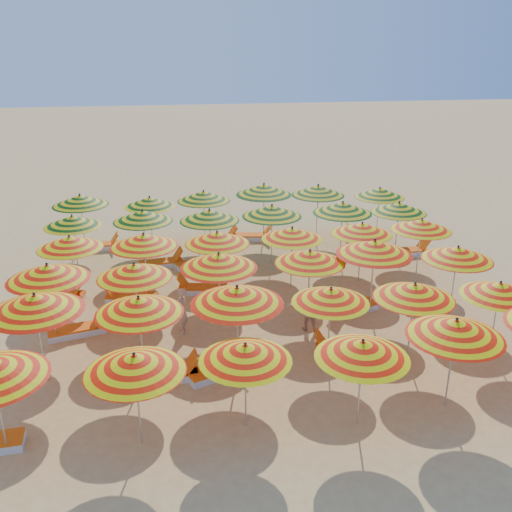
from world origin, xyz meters
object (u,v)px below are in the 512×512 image
lounger_3 (344,351)px  lounger_14 (252,236)px  umbrella_23 (421,225)px  umbrella_29 (399,208)px  umbrella_15 (310,257)px  beachgoer_a (181,311)px  umbrella_19 (144,241)px  umbrella_32 (204,196)px  umbrella_6 (35,303)px  umbrella_25 (143,216)px  umbrella_22 (362,229)px  lounger_10 (198,263)px  umbrella_26 (209,215)px  lounger_11 (408,252)px  umbrella_34 (318,190)px  umbrella_35 (380,193)px  lounger_9 (162,263)px  lounger_2 (220,370)px  umbrella_14 (219,261)px  umbrella_18 (70,242)px  lounger_5 (351,307)px  umbrella_3 (362,349)px  beachgoer_b (309,309)px  umbrella_7 (139,306)px  umbrella_21 (292,233)px  lounger_15 (363,234)px  umbrella_24 (72,221)px  umbrella_1 (135,364)px  umbrella_12 (48,272)px  umbrella_30 (80,200)px  umbrella_8 (237,296)px  lounger_8 (201,289)px  umbrella_13 (134,271)px  umbrella_33 (264,190)px  umbrella_9 (331,296)px  lounger_4 (78,330)px  lounger_12 (99,246)px  lounger_7 (130,297)px  umbrella_17 (458,253)px  umbrella_20 (217,238)px  umbrella_27 (272,211)px  lounger_6 (61,297)px  umbrella_4 (456,329)px  umbrella_31 (150,202)px

lounger_3 → lounger_14: size_ratio=1.01×
umbrella_23 → umbrella_29: bearing=89.5°
umbrella_15 → beachgoer_a: size_ratio=1.77×
umbrella_19 → umbrella_32: size_ratio=0.93×
umbrella_6 → umbrella_25: 7.92m
umbrella_22 → lounger_10: size_ratio=1.57×
umbrella_26 → lounger_11: 8.46m
umbrella_22 → umbrella_29: 3.22m
umbrella_34 → umbrella_32: bearing=179.4°
umbrella_35 → lounger_9: 10.04m
lounger_2 → umbrella_14: bearing=62.4°
umbrella_18 → lounger_5: umbrella_18 is taller
umbrella_3 → beachgoer_a: 6.55m
lounger_11 → beachgoer_b: size_ratio=1.29×
umbrella_7 → umbrella_21: 7.30m
lounger_15 → umbrella_34: bearing=0.8°
umbrella_18 → lounger_11: umbrella_18 is taller
umbrella_3 → umbrella_24: bearing=126.2°
umbrella_15 → umbrella_29: bearing=44.7°
umbrella_1 → umbrella_12: size_ratio=0.86×
umbrella_24 → umbrella_30: umbrella_30 is taller
umbrella_1 → beachgoer_b: size_ratio=1.70×
umbrella_8 → lounger_8: bearing=97.3°
umbrella_3 → umbrella_13: 7.38m
umbrella_33 → beachgoer_b: size_ratio=2.33×
umbrella_25 → umbrella_34: umbrella_34 is taller
umbrella_9 → umbrella_32: 10.58m
lounger_9 → beachgoer_a: bearing=-91.8°
lounger_2 → lounger_4: bearing=122.8°
umbrella_18 → lounger_8: 4.74m
umbrella_14 → lounger_15: size_ratio=1.59×
lounger_12 → umbrella_34: bearing=-4.8°
umbrella_32 → beachgoer_b: size_ratio=1.90×
lounger_8 → beachgoer_b: beachgoer_b is taller
lounger_14 → lounger_4: bearing=-120.9°
umbrella_8 → umbrella_12: umbrella_8 is taller
lounger_7 → lounger_9: 3.22m
umbrella_6 → umbrella_19: bearing=61.7°
umbrella_23 → lounger_15: (-0.50, 4.66, -1.91)m
lounger_11 → umbrella_15: bearing=-143.3°
umbrella_17 → lounger_10: (-8.00, 5.30, -1.94)m
umbrella_17 → umbrella_13: bearing=179.4°
umbrella_20 → lounger_4: umbrella_20 is taller
umbrella_27 → lounger_6: umbrella_27 is taller
umbrella_4 → lounger_8: size_ratio=1.35×
umbrella_8 → lounger_6: (-5.51, 5.32, -2.13)m
umbrella_8 → umbrella_9: (2.58, 0.25, -0.30)m
umbrella_17 → lounger_6: umbrella_17 is taller
umbrella_1 → umbrella_31: (0.03, 12.88, -0.06)m
umbrella_31 → lounger_11: size_ratio=1.45×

